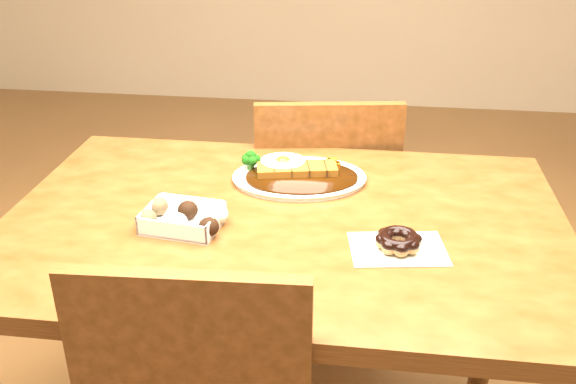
# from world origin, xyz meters

# --- Properties ---
(table) EXTENTS (1.20, 0.80, 0.75)m
(table) POSITION_xyz_m (0.00, 0.00, 0.65)
(table) COLOR #44270D
(table) RESTS_ON ground
(chair_far) EXTENTS (0.48, 0.48, 0.87)m
(chair_far) POSITION_xyz_m (0.05, 0.54, 0.48)
(chair_far) COLOR #44270D
(chair_far) RESTS_ON ground
(katsu_curry_plate) EXTENTS (0.34, 0.26, 0.06)m
(katsu_curry_plate) POSITION_xyz_m (0.00, 0.19, 0.77)
(katsu_curry_plate) COLOR white
(katsu_curry_plate) RESTS_ON table
(donut_box) EXTENTS (0.18, 0.14, 0.04)m
(donut_box) POSITION_xyz_m (-0.20, -0.07, 0.77)
(donut_box) COLOR white
(donut_box) RESTS_ON table
(pon_de_ring) EXTENTS (0.20, 0.16, 0.04)m
(pon_de_ring) POSITION_xyz_m (0.24, -0.10, 0.77)
(pon_de_ring) COLOR silver
(pon_de_ring) RESTS_ON table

